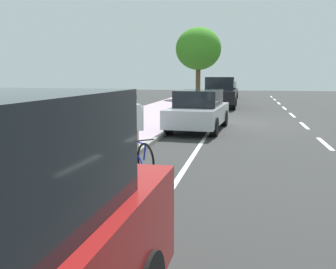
# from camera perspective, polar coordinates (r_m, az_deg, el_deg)

# --- Properties ---
(ground) EXTENTS (70.25, 70.25, 0.00)m
(ground) POSITION_cam_1_polar(r_m,az_deg,el_deg) (16.55, 9.53, 1.69)
(ground) COLOR #303030
(sidewalk) EXTENTS (3.51, 43.91, 0.13)m
(sidewalk) POSITION_cam_1_polar(r_m,az_deg,el_deg) (17.16, -3.99, 2.26)
(sidewalk) COLOR #A992A6
(sidewalk) RESTS_ON ground
(curb_edge) EXTENTS (0.16, 43.91, 0.13)m
(curb_edge) POSITION_cam_1_polar(r_m,az_deg,el_deg) (16.76, 2.07, 2.11)
(curb_edge) COLOR gray
(curb_edge) RESTS_ON ground
(lane_stripe_centre) EXTENTS (0.14, 44.20, 0.01)m
(lane_stripe_centre) POSITION_cam_1_polar(r_m,az_deg,el_deg) (16.57, 19.98, 1.29)
(lane_stripe_centre) COLOR white
(lane_stripe_centre) RESTS_ON ground
(lane_stripe_bike_edge) EXTENTS (0.12, 43.91, 0.01)m
(lane_stripe_bike_edge) POSITION_cam_1_polar(r_m,az_deg,el_deg) (16.59, 7.09, 1.77)
(lane_stripe_bike_edge) COLOR white
(lane_stripe_bike_edge) RESTS_ON ground
(parked_sedan_grey_nearest) EXTENTS (1.95, 4.46, 1.52)m
(parked_sedan_grey_nearest) POSITION_cam_1_polar(r_m,az_deg,el_deg) (32.82, 8.85, 6.62)
(parked_sedan_grey_nearest) COLOR slate
(parked_sedan_grey_nearest) RESTS_ON ground
(parked_pickup_black_second) EXTENTS (2.04, 5.31, 1.95)m
(parked_pickup_black_second) POSITION_cam_1_polar(r_m,az_deg,el_deg) (24.51, 7.99, 6.20)
(parked_pickup_black_second) COLOR black
(parked_pickup_black_second) RESTS_ON ground
(parked_sedan_silver_mid) EXTENTS (2.07, 4.51, 1.52)m
(parked_sedan_silver_mid) POSITION_cam_1_polar(r_m,az_deg,el_deg) (14.31, 4.70, 3.67)
(parked_sedan_silver_mid) COLOR #B7BABF
(parked_sedan_silver_mid) RESTS_ON ground
(bicycle_at_curb) EXTENTS (1.22, 1.35, 0.79)m
(bicycle_at_curb) POSITION_cam_1_polar(r_m,az_deg,el_deg) (8.09, -5.11, -3.11)
(bicycle_at_curb) COLOR black
(bicycle_at_curb) RESTS_ON ground
(cyclist_with_backpack) EXTENTS (0.54, 0.55, 1.73)m
(cyclist_with_backpack) POSITION_cam_1_polar(r_m,az_deg,el_deg) (8.48, -5.68, 2.03)
(cyclist_with_backpack) COLOR #C6B284
(cyclist_with_backpack) RESTS_ON ground
(street_tree_near_cyclist) EXTENTS (3.76, 3.76, 5.83)m
(street_tree_near_cyclist) POSITION_cam_1_polar(r_m,az_deg,el_deg) (31.96, 4.64, 12.81)
(street_tree_near_cyclist) COLOR brown
(street_tree_near_cyclist) RESTS_ON sidewalk
(fire_hydrant) EXTENTS (0.22, 0.22, 0.84)m
(fire_hydrant) POSITION_cam_1_polar(r_m,az_deg,el_deg) (5.91, -21.71, -6.71)
(fire_hydrant) COLOR red
(fire_hydrant) RESTS_ON sidewalk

